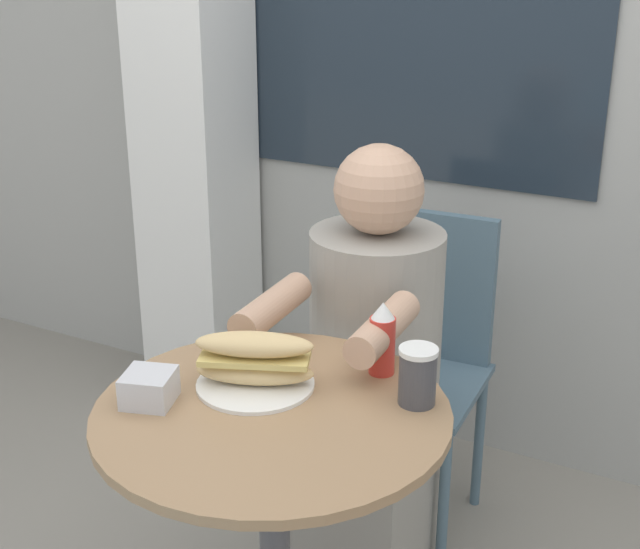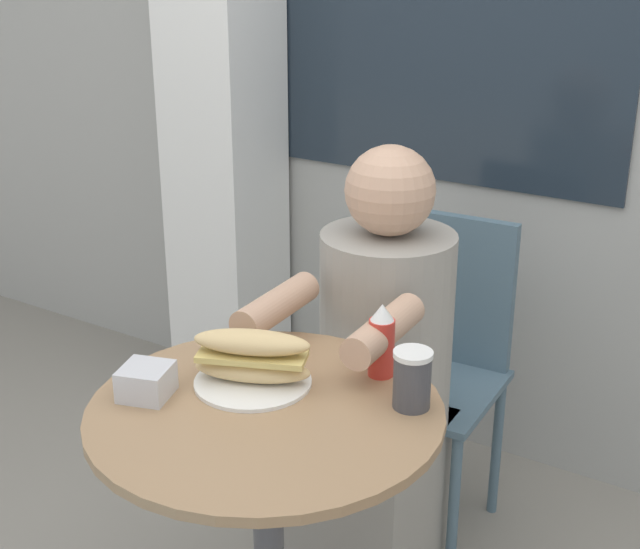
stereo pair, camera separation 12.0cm
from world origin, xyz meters
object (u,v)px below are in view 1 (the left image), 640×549
Objects in this scene: sandwich_on_plate at (255,363)px; condiment_bottle at (382,339)px; drink_cup at (418,376)px; cafe_table at (274,504)px; diner_chair at (420,342)px; seated_diner at (369,406)px.

condiment_bottle reaches higher than sandwich_on_plate.
sandwich_on_plate is at bearing -164.06° from drink_cup.
cafe_table is 0.85m from diner_chair.
drink_cup is 0.74× the size of condiment_bottle.
drink_cup is (0.27, -0.70, 0.29)m from diner_chair.
seated_diner is 10.13× the size of drink_cup.
condiment_bottle is (0.12, 0.23, 0.28)m from cafe_table.
seated_diner reaches higher than cafe_table.
condiment_bottle is at bearing 115.84° from seated_diner.
sandwich_on_plate is at bearing -139.14° from condiment_bottle.
condiment_bottle reaches higher than cafe_table.
cafe_table is at bearing 91.04° from seated_diner.
seated_diner is at bearing 88.15° from diner_chair.
sandwich_on_plate is 1.57× the size of condiment_bottle.
diner_chair is 3.66× the size of sandwich_on_plate.
diner_chair is 0.84m from sandwich_on_plate.
condiment_bottle is at bearing 62.39° from cafe_table.
cafe_table is 0.67× the size of seated_diner.
sandwich_on_plate is at bearing 84.80° from diner_chair.
condiment_bottle is at bearing 143.34° from drink_cup.
seated_diner is (-0.03, 0.50, -0.05)m from cafe_table.
diner_chair is at bearing 110.75° from drink_cup.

